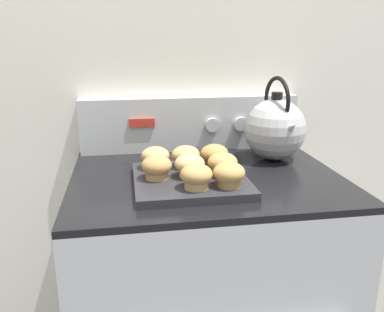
# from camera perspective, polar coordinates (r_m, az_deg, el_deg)

# --- Properties ---
(wall_back) EXTENTS (8.00, 0.05, 2.40)m
(wall_back) POSITION_cam_1_polar(r_m,az_deg,el_deg) (1.43, -0.55, 12.77)
(wall_back) COLOR silver
(wall_back) RESTS_ON ground_plane
(stove_range) EXTENTS (0.76, 0.63, 0.91)m
(stove_range) POSITION_cam_1_polar(r_m,az_deg,el_deg) (1.39, 1.76, -20.62)
(stove_range) COLOR #B7BABF
(stove_range) RESTS_ON ground_plane
(control_panel) EXTENTS (0.75, 0.07, 0.18)m
(control_panel) POSITION_cam_1_polar(r_m,az_deg,el_deg) (1.41, -0.11, 4.59)
(control_panel) COLOR #B7BABF
(control_panel) RESTS_ON stove_range
(muffin_pan) EXTENTS (0.30, 0.30, 0.02)m
(muffin_pan) POSITION_cam_1_polar(r_m,az_deg,el_deg) (1.09, -0.28, -3.45)
(muffin_pan) COLOR #28282D
(muffin_pan) RESTS_ON stove_range
(muffin_r0_c1) EXTENTS (0.08, 0.08, 0.06)m
(muffin_r0_c1) POSITION_cam_1_polar(r_m,az_deg,el_deg) (1.00, 0.61, -2.87)
(muffin_r0_c1) COLOR tan
(muffin_r0_c1) RESTS_ON muffin_pan
(muffin_r0_c2) EXTENTS (0.08, 0.08, 0.06)m
(muffin_r0_c2) POSITION_cam_1_polar(r_m,az_deg,el_deg) (1.01, 5.21, -2.60)
(muffin_r0_c2) COLOR #A37A4C
(muffin_r0_c2) RESTS_ON muffin_pan
(muffin_r1_c0) EXTENTS (0.08, 0.08, 0.06)m
(muffin_r1_c0) POSITION_cam_1_polar(r_m,az_deg,el_deg) (1.07, -4.99, -1.60)
(muffin_r1_c0) COLOR tan
(muffin_r1_c0) RESTS_ON muffin_pan
(muffin_r1_c1) EXTENTS (0.08, 0.08, 0.06)m
(muffin_r1_c1) POSITION_cam_1_polar(r_m,az_deg,el_deg) (1.08, -0.32, -1.35)
(muffin_r1_c1) COLOR tan
(muffin_r1_c1) RESTS_ON muffin_pan
(muffin_r1_c2) EXTENTS (0.08, 0.08, 0.06)m
(muffin_r1_c2) POSITION_cam_1_polar(r_m,az_deg,el_deg) (1.09, 4.32, -1.13)
(muffin_r1_c2) COLOR #A37A4C
(muffin_r1_c2) RESTS_ON muffin_pan
(muffin_r2_c0) EXTENTS (0.08, 0.08, 0.06)m
(muffin_r2_c0) POSITION_cam_1_polar(r_m,az_deg,el_deg) (1.15, -5.16, -0.22)
(muffin_r2_c0) COLOR tan
(muffin_r2_c0) RESTS_ON muffin_pan
(muffin_r2_c1) EXTENTS (0.08, 0.08, 0.06)m
(muffin_r2_c1) POSITION_cam_1_polar(r_m,az_deg,el_deg) (1.16, -0.87, -0.06)
(muffin_r2_c1) COLOR #A37A4C
(muffin_r2_c1) RESTS_ON muffin_pan
(muffin_r2_c2) EXTENTS (0.08, 0.08, 0.06)m
(muffin_r2_c2) POSITION_cam_1_polar(r_m,az_deg,el_deg) (1.17, 3.16, 0.15)
(muffin_r2_c2) COLOR olive
(muffin_r2_c2) RESTS_ON muffin_pan
(tea_kettle) EXTENTS (0.20, 0.23, 0.27)m
(tea_kettle) POSITION_cam_1_polar(r_m,az_deg,el_deg) (1.31, 11.61, 3.82)
(tea_kettle) COLOR #ADAFB5
(tea_kettle) RESTS_ON stove_range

